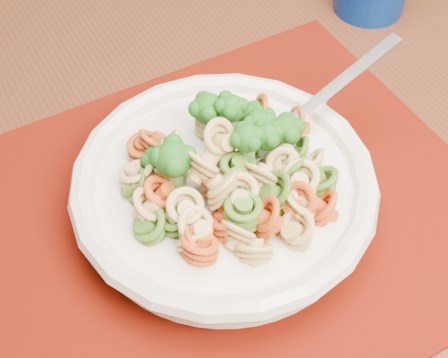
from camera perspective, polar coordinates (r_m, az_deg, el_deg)
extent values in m
cube|color=#482614|center=(0.61, -10.88, 3.82)|extent=(1.50, 1.19, 0.04)
cube|color=#482614|center=(1.32, 10.06, 12.05)|extent=(0.09, 0.09, 0.71)
cube|color=#530C03|center=(0.51, -1.48, -4.00)|extent=(0.54, 0.47, 0.00)
cylinder|color=silver|center=(0.51, 0.00, -2.46)|extent=(0.10, 0.10, 0.01)
cylinder|color=silver|center=(0.50, 0.00, -1.23)|extent=(0.22, 0.22, 0.03)
torus|color=silver|center=(0.49, 0.00, -0.23)|extent=(0.24, 0.24, 0.02)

